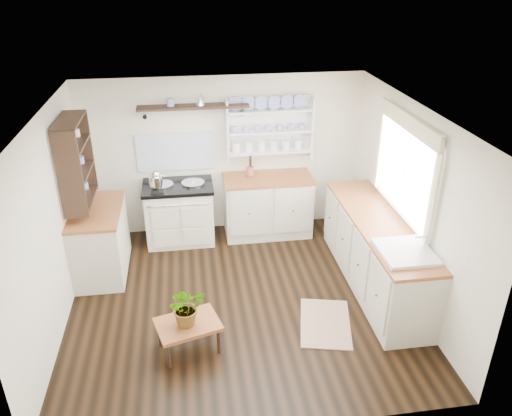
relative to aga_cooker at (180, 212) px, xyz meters
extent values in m
cube|color=black|center=(0.68, -1.57, -0.45)|extent=(4.00, 3.80, 0.01)
cube|color=beige|center=(0.68, 0.33, 0.70)|extent=(4.00, 0.02, 2.30)
cube|color=beige|center=(2.68, -1.57, 0.70)|extent=(0.02, 3.80, 2.30)
cube|color=beige|center=(-1.32, -1.57, 0.70)|extent=(0.02, 3.80, 2.30)
cube|color=white|center=(0.68, -1.57, 1.85)|extent=(4.00, 3.80, 0.01)
cube|color=white|center=(2.64, -1.42, 1.05)|extent=(0.04, 1.40, 1.00)
cube|color=white|center=(2.62, -1.42, 1.05)|extent=(0.02, 1.50, 1.10)
cube|color=#F8F1C7|center=(2.60, -1.42, 1.63)|extent=(0.04, 1.55, 0.18)
cube|color=beige|center=(0.00, 0.00, -0.03)|extent=(0.94, 0.61, 0.83)
cube|color=black|center=(0.00, 0.00, 0.40)|extent=(0.98, 0.65, 0.05)
cylinder|color=silver|center=(-0.22, 0.00, 0.44)|extent=(0.32, 0.32, 0.03)
cylinder|color=silver|center=(0.22, 0.00, 0.44)|extent=(0.32, 0.32, 0.03)
cylinder|color=silver|center=(0.00, -0.34, 0.29)|extent=(0.84, 0.02, 0.02)
cube|color=beige|center=(1.28, 0.03, -0.01)|extent=(1.25, 0.60, 0.88)
cube|color=brown|center=(1.28, 0.03, 0.43)|extent=(1.27, 0.63, 0.04)
cube|color=beige|center=(2.38, -1.47, -0.01)|extent=(0.60, 2.40, 0.88)
cube|color=brown|center=(2.38, -1.47, 0.43)|extent=(0.62, 2.43, 0.04)
cube|color=white|center=(2.38, -2.22, 0.35)|extent=(0.55, 0.60, 0.28)
cylinder|color=silver|center=(2.58, -2.22, 0.55)|extent=(0.02, 0.02, 0.22)
cube|color=beige|center=(-1.02, -0.67, -0.01)|extent=(0.60, 1.10, 0.88)
cube|color=brown|center=(-1.02, -0.67, 0.43)|extent=(0.62, 1.13, 0.04)
cube|color=white|center=(1.33, 0.31, 1.10)|extent=(1.20, 0.03, 0.90)
cube|color=white|center=(1.33, 0.22, 1.10)|extent=(1.20, 0.22, 0.02)
cylinder|color=navy|center=(1.33, 0.23, 1.37)|extent=(0.20, 0.02, 0.20)
cube|color=black|center=(0.28, 0.20, 1.47)|extent=(1.50, 0.24, 0.04)
cone|color=black|center=(-0.37, 0.27, 1.36)|extent=(0.06, 0.20, 0.06)
cone|color=black|center=(0.93, 0.27, 1.36)|extent=(0.06, 0.20, 0.06)
cube|color=black|center=(-1.16, -0.67, 1.10)|extent=(0.28, 0.80, 1.05)
cylinder|color=#995538|center=(1.03, 0.11, 0.53)|extent=(0.11, 0.11, 0.13)
cube|color=brown|center=(0.05, -2.34, -0.12)|extent=(0.73, 0.61, 0.04)
cylinder|color=black|center=(-0.15, -2.58, -0.29)|extent=(0.04, 0.04, 0.30)
cylinder|color=black|center=(-0.25, -2.24, -0.29)|extent=(0.04, 0.04, 0.30)
cylinder|color=black|center=(0.36, -2.44, -0.29)|extent=(0.04, 0.04, 0.30)
cylinder|color=black|center=(0.26, -2.10, -0.29)|extent=(0.04, 0.04, 0.30)
imported|color=#3F7233|center=(0.05, -2.34, 0.11)|extent=(0.45, 0.42, 0.42)
cube|color=#896450|center=(1.58, -2.16, -0.44)|extent=(0.73, 0.95, 0.02)
camera|label=1|loc=(0.16, -6.45, 3.24)|focal=35.00mm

